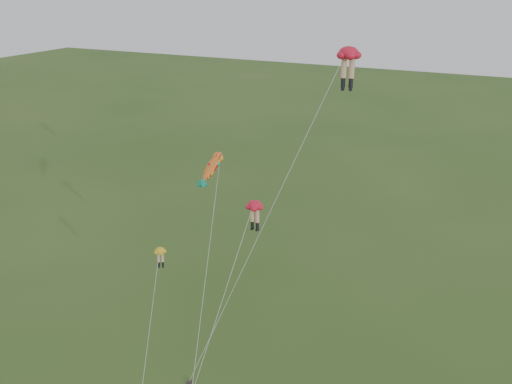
% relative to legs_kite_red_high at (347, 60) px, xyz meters
% --- Properties ---
extents(legs_kite_red_high, '(8.65, 10.91, 23.04)m').
position_rel_legs_kite_red_high_xyz_m(legs_kite_red_high, '(0.00, 0.00, 0.00)').
color(legs_kite_red_high, red).
rests_on(legs_kite_red_high, ground).
extents(legs_kite_red_mid, '(1.86, 9.58, 12.99)m').
position_rel_legs_kite_red_high_xyz_m(legs_kite_red_mid, '(-4.50, -5.07, -9.91)').
color(legs_kite_red_mid, red).
rests_on(legs_kite_red_mid, ground).
extents(legs_kite_yellow, '(5.01, 10.24, 7.73)m').
position_rel_legs_kite_red_high_xyz_m(legs_kite_yellow, '(-12.39, -5.44, -15.11)').
color(legs_kite_yellow, gold).
rests_on(legs_kite_yellow, ground).
extents(fish_kite, '(3.97, 11.11, 15.20)m').
position_rel_legs_kite_red_high_xyz_m(fish_kite, '(-9.20, -2.45, -8.22)').
color(fish_kite, gold).
rests_on(fish_kite, ground).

